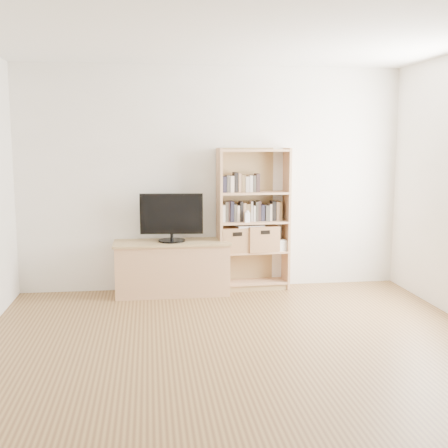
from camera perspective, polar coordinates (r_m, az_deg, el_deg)
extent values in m
cube|color=brown|center=(4.47, 2.66, -14.48)|extent=(4.50, 5.00, 0.01)
cube|color=silver|center=(6.61, -1.15, 4.59)|extent=(4.50, 0.02, 2.60)
cube|color=silver|center=(1.78, 17.62, -6.19)|extent=(4.50, 0.02, 2.60)
cube|color=white|center=(4.21, 2.92, 20.21)|extent=(4.50, 5.00, 0.01)
cube|color=tan|center=(6.48, -5.28, -4.54)|extent=(1.28, 0.48, 0.58)
cube|color=tan|center=(6.58, 2.99, 0.47)|extent=(0.84, 0.33, 1.66)
cube|color=black|center=(6.37, -5.35, 0.71)|extent=(0.71, 0.12, 0.56)
cube|color=beige|center=(6.59, 2.95, 1.22)|extent=(0.77, 0.16, 0.21)
cube|color=beige|center=(6.51, 1.39, 4.16)|extent=(0.39, 0.16, 0.20)
cube|color=white|center=(6.46, 2.38, 0.67)|extent=(0.07, 0.05, 0.11)
cube|color=#A4724A|center=(6.56, 1.09, -1.55)|extent=(0.37, 0.31, 0.28)
cube|color=#A4724A|center=(6.63, 3.84, -1.41)|extent=(0.39, 0.33, 0.30)
cube|color=white|center=(6.57, 2.63, -0.18)|extent=(0.33, 0.24, 0.02)
cube|color=silver|center=(6.69, 5.37, -2.16)|extent=(0.22, 0.27, 0.11)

